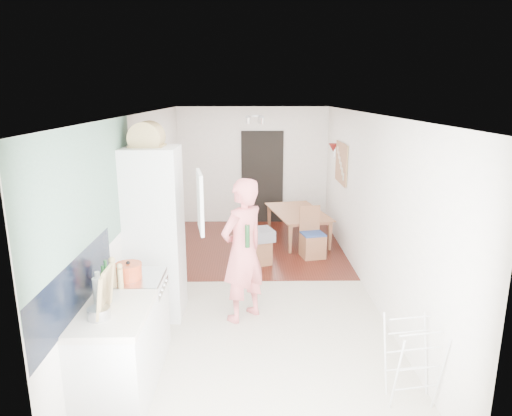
{
  "coord_description": "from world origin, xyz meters",
  "views": [
    {
      "loc": [
        -0.1,
        -6.23,
        2.77
      ],
      "look_at": [
        0.01,
        0.2,
        1.15
      ],
      "focal_mm": 32.0,
      "sensor_mm": 36.0,
      "label": 1
    }
  ],
  "objects_px": {
    "dining_table": "(299,228)",
    "drying_rack": "(412,363)",
    "dining_chair": "(313,233)",
    "stool": "(259,252)",
    "person": "(243,238)"
  },
  "relations": [
    {
      "from": "dining_table",
      "to": "drying_rack",
      "type": "bearing_deg",
      "value": 173.99
    },
    {
      "from": "dining_chair",
      "to": "drying_rack",
      "type": "bearing_deg",
      "value": -96.75
    },
    {
      "from": "dining_chair",
      "to": "stool",
      "type": "relative_size",
      "value": 2.02
    },
    {
      "from": "person",
      "to": "dining_table",
      "type": "bearing_deg",
      "value": -153.1
    },
    {
      "from": "dining_table",
      "to": "drying_rack",
      "type": "height_order",
      "value": "drying_rack"
    },
    {
      "from": "dining_table",
      "to": "stool",
      "type": "bearing_deg",
      "value": 136.35
    },
    {
      "from": "stool",
      "to": "dining_chair",
      "type": "bearing_deg",
      "value": 18.11
    },
    {
      "from": "person",
      "to": "dining_table",
      "type": "relative_size",
      "value": 1.53
    },
    {
      "from": "dining_table",
      "to": "dining_chair",
      "type": "relative_size",
      "value": 1.57
    },
    {
      "from": "dining_chair",
      "to": "stool",
      "type": "bearing_deg",
      "value": -174.3
    },
    {
      "from": "dining_chair",
      "to": "dining_table",
      "type": "bearing_deg",
      "value": 84.86
    },
    {
      "from": "dining_chair",
      "to": "stool",
      "type": "xyz_separation_m",
      "value": [
        -0.93,
        -0.3,
        -0.22
      ]
    },
    {
      "from": "person",
      "to": "dining_chair",
      "type": "distance_m",
      "value": 2.54
    },
    {
      "from": "drying_rack",
      "to": "stool",
      "type": "bearing_deg",
      "value": 101.3
    },
    {
      "from": "stool",
      "to": "dining_table",
      "type": "bearing_deg",
      "value": 58.35
    }
  ]
}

